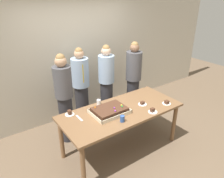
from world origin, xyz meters
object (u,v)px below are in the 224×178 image
object	(u,v)px
sheet_cake	(110,110)
person_far_right_suit	(81,86)
cake_server_utensil	(79,118)
plated_slice_far_right	(142,104)
person_striped_tie_right	(106,83)
drink_cup_nearest	(99,102)
person_serving_front	(133,79)
person_green_shirt_behind	(64,98)
plated_slice_near_right	(167,103)
plated_slice_near_left	(153,111)
plated_slice_far_left	(70,113)
drink_cup_middle	(122,119)
party_table	(121,114)

from	to	relation	value
sheet_cake	person_far_right_suit	world-z (taller)	person_far_right_suit
cake_server_utensil	person_far_right_suit	size ratio (longest dim) A/B	0.12
plated_slice_far_right	person_striped_tie_right	xyz separation A→B (m)	(-0.08, 1.01, 0.05)
person_far_right_suit	drink_cup_nearest	bearing A→B (deg)	-1.88
drink_cup_nearest	person_serving_front	world-z (taller)	person_serving_front
plated_slice_far_right	cake_server_utensil	distance (m)	1.13
person_green_shirt_behind	plated_slice_near_right	bearing A→B (deg)	22.57
plated_slice_near_left	plated_slice_near_right	bearing A→B (deg)	8.44
plated_slice_far_left	drink_cup_nearest	bearing A→B (deg)	0.71
cake_server_utensil	person_green_shirt_behind	bearing A→B (deg)	86.89
plated_slice_near_right	plated_slice_far_right	xyz separation A→B (m)	(-0.36, 0.23, -0.00)
plated_slice_near_right	drink_cup_middle	xyz separation A→B (m)	(-0.98, 0.01, 0.03)
person_green_shirt_behind	person_striped_tie_right	distance (m)	1.01
person_serving_front	person_striped_tie_right	world-z (taller)	person_serving_front
person_serving_front	party_table	bearing A→B (deg)	6.87
plated_slice_near_left	plated_slice_far_right	world-z (taller)	plated_slice_near_left
person_green_shirt_behind	sheet_cake	bearing A→B (deg)	0.01
party_table	plated_slice_near_left	distance (m)	0.52
drink_cup_middle	drink_cup_nearest	bearing A→B (deg)	91.59
person_serving_front	person_far_right_suit	size ratio (longest dim) A/B	1.03
person_striped_tie_right	person_far_right_suit	distance (m)	0.52
sheet_cake	plated_slice_near_left	bearing A→B (deg)	-33.24
person_serving_front	plated_slice_near_left	bearing A→B (deg)	29.96
sheet_cake	person_striped_tie_right	world-z (taller)	person_striped_tie_right
plated_slice_near_left	person_striped_tie_right	size ratio (longest dim) A/B	0.09
plated_slice_near_left	person_serving_front	xyz separation A→B (m)	(0.57, 1.17, 0.05)
plated_slice_far_left	person_serving_front	distance (m)	1.78
plated_slice_far_left	cake_server_utensil	bearing A→B (deg)	-67.71
plated_slice_far_right	person_striped_tie_right	world-z (taller)	person_striped_tie_right
plated_slice_far_right	person_green_shirt_behind	world-z (taller)	person_green_shirt_behind
sheet_cake	plated_slice_far_left	xyz separation A→B (m)	(-0.55, 0.32, -0.02)
sheet_cake	cake_server_utensil	xyz separation A→B (m)	(-0.48, 0.14, -0.04)
person_serving_front	sheet_cake	bearing A→B (deg)	0.01
person_green_shirt_behind	person_striped_tie_right	world-z (taller)	person_green_shirt_behind
plated_slice_near_left	drink_cup_nearest	world-z (taller)	drink_cup_nearest
party_table	person_green_shirt_behind	world-z (taller)	person_green_shirt_behind
person_striped_tie_right	sheet_cake	bearing A→B (deg)	0.02
drink_cup_nearest	person_far_right_suit	distance (m)	0.83
sheet_cake	person_serving_front	bearing A→B (deg)	33.92
person_serving_front	person_green_shirt_behind	size ratio (longest dim) A/B	1.00
party_table	person_far_right_suit	distance (m)	1.20
plated_slice_near_left	person_serving_front	bearing A→B (deg)	63.87
drink_cup_middle	person_far_right_suit	world-z (taller)	person_far_right_suit
party_table	drink_cup_nearest	size ratio (longest dim) A/B	20.60
drink_cup_middle	person_serving_front	size ratio (longest dim) A/B	0.06
plated_slice_far_left	person_striped_tie_right	world-z (taller)	person_striped_tie_right
sheet_cake	plated_slice_near_right	size ratio (longest dim) A/B	3.92
drink_cup_nearest	person_serving_front	distance (m)	1.25
sheet_cake	plated_slice_near_right	xyz separation A→B (m)	(0.99, -0.33, -0.02)
cake_server_utensil	sheet_cake	bearing A→B (deg)	-15.89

